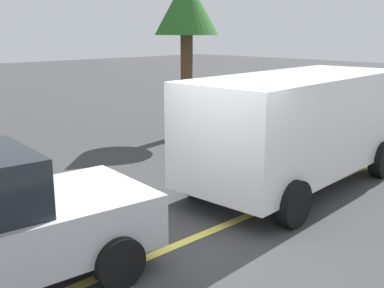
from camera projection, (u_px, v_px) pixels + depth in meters
The scene contains 4 objects.
ground_plane at pixel (190, 240), 6.97m from camera, with size 80.00×80.00×0.00m, color #38383A.
lane_marking_centre at pixel (304, 192), 8.99m from camera, with size 28.00×0.16×0.01m, color #E0D14C.
white_van at pixel (298, 123), 9.11m from camera, with size 5.31×2.51×2.20m.
tree_left_verge at pixel (186, 10), 13.13m from camera, with size 1.81×1.81×4.50m.
Camera 1 is at (-4.45, -4.66, 3.01)m, focal length 44.16 mm.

